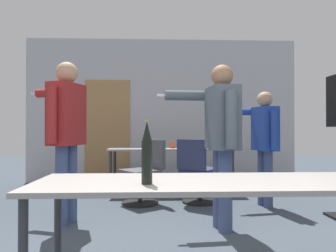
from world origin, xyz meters
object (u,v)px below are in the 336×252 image
Objects in this scene: person_near_casual at (264,137)px; office_chair_near_pushed at (198,173)px; drink_cup at (172,145)px; person_center_tall at (221,131)px; office_chair_far_left at (144,174)px; beer_bottle at (147,154)px; person_right_polo at (65,125)px.

person_near_casual is 1.72× the size of office_chair_near_pushed.
person_center_tall is at bearing -79.13° from drink_cup.
office_chair_far_left is 2.86m from beer_bottle.
person_near_casual reaches higher than office_chair_far_left.
person_right_polo is 1.99m from office_chair_near_pushed.
person_center_tall is 1.90× the size of office_chair_near_pushed.
beer_bottle is 3.66m from drink_cup.
person_right_polo reaches higher than drink_cup.
office_chair_near_pushed is 0.76m from office_chair_far_left.
drink_cup is (0.35, 3.64, -0.12)m from beer_bottle.
person_near_casual is at bearing 22.95° from office_chair_near_pushed.
person_center_tall reaches higher than drink_cup.
office_chair_far_left is at bearing 28.40° from person_center_tall.
person_center_tall is at bearing 64.17° from beer_bottle.
office_chair_far_left is (0.86, 0.98, -0.69)m from person_right_polo.
person_right_polo is 1.15× the size of person_near_casual.
person_right_polo is 4.88× the size of beer_bottle.
office_chair_near_pushed is 8.68× the size of drink_cup.
person_near_casual is 1.76m from office_chair_far_left.
person_center_tall is at bearing 178.42° from office_chair_far_left.
beer_bottle reaches higher than office_chair_far_left.
beer_bottle is (0.10, -2.81, 0.50)m from office_chair_far_left.
person_right_polo is at bearing 103.21° from office_chair_far_left.
drink_cup is at bearing 5.38° from person_center_tall.
person_center_tall is 16.49× the size of drink_cup.
person_near_casual is 1.06m from office_chair_near_pushed.
beer_bottle is (-1.56, -2.56, -0.04)m from person_near_casual.
person_center_tall is 1.93× the size of office_chair_far_left.
office_chair_near_pushed is 2.47× the size of beer_bottle.
drink_cup is at bearing 84.57° from beer_bottle.
office_chair_far_left is 8.55× the size of drink_cup.
person_center_tall is 1.11× the size of person_near_casual.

